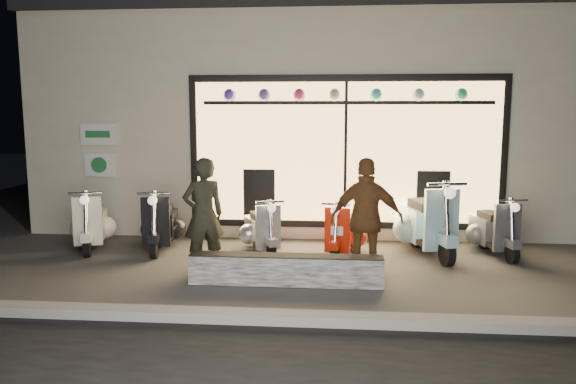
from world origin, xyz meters
name	(u,v)px	position (x,y,z in m)	size (l,w,h in m)	color
ground	(290,271)	(0.00, 0.00, 0.00)	(40.00, 40.00, 0.00)	#383533
kerb	(275,318)	(0.00, -2.00, 0.06)	(40.00, 0.25, 0.12)	slate
shop_building	(308,118)	(0.00, 4.98, 2.10)	(10.20, 6.23, 4.20)	beige
graffiti_barrier	(286,270)	(0.00, -0.65, 0.20)	(2.54, 0.28, 0.40)	black
scooter_silver	(261,229)	(-0.57, 1.12, 0.35)	(0.69, 1.20, 0.87)	black
scooter_red	(344,232)	(0.78, 1.03, 0.35)	(0.57, 1.23, 0.87)	black
scooter_black	(162,224)	(-2.25, 1.19, 0.39)	(0.56, 1.38, 0.98)	black
scooter_cream	(92,224)	(-3.43, 1.14, 0.39)	(0.70, 1.37, 0.98)	black
scooter_blue	(425,223)	(2.08, 1.26, 0.47)	(0.78, 1.66, 1.18)	black
scooter_grey	(492,230)	(3.15, 1.32, 0.37)	(0.58, 1.30, 0.92)	black
man	(204,215)	(-1.22, -0.10, 0.81)	(0.59, 0.39, 1.62)	black
woman	(367,219)	(1.06, -0.31, 0.83)	(0.97, 0.40, 1.66)	brown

